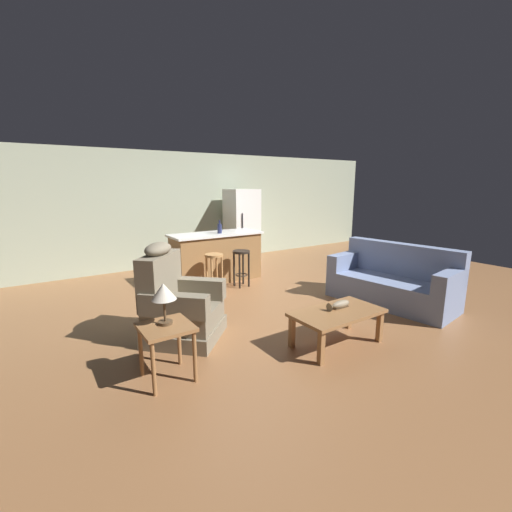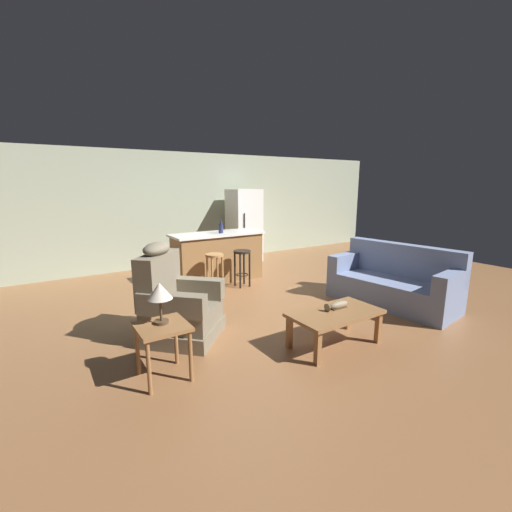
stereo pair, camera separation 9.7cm
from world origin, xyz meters
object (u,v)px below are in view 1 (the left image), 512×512
object	(u,v)px
bar_stool_right	(241,262)
bottle_tall_green	(220,228)
kitchen_island	(216,257)
bar_stool_left	(214,266)
recliner_near_lamp	(178,305)
table_lamp	(164,293)
couch	(393,282)
fish_figurine	(339,305)
coffee_table	(337,316)
refrigerator	(242,226)
end_table	(166,335)

from	to	relation	value
bar_stool_right	bottle_tall_green	bearing A→B (deg)	105.35
kitchen_island	bar_stool_left	xyz separation A→B (m)	(-0.37, -0.63, -0.01)
recliner_near_lamp	table_lamp	xyz separation A→B (m)	(-0.43, -0.78, 0.45)
bottle_tall_green	bar_stool_left	bearing A→B (deg)	-127.15
bar_stool_left	bottle_tall_green	bearing A→B (deg)	52.85
couch	fish_figurine	bearing A→B (deg)	7.12
table_lamp	bottle_tall_green	xyz separation A→B (m)	(2.07, 2.76, 0.18)
coffee_table	couch	distance (m)	1.92
recliner_near_lamp	refrigerator	size ratio (longest dim) A/B	0.68
end_table	table_lamp	world-z (taller)	table_lamp
table_lamp	end_table	bearing A→B (deg)	-105.22
recliner_near_lamp	table_lamp	distance (m)	1.00
bottle_tall_green	recliner_near_lamp	bearing A→B (deg)	-129.72
bar_stool_left	end_table	bearing A→B (deg)	-126.51
end_table	bottle_tall_green	bearing A→B (deg)	53.36
table_lamp	bottle_tall_green	world-z (taller)	bottle_tall_green
bar_stool_left	kitchen_island	bearing A→B (deg)	59.28
recliner_near_lamp	bar_stool_left	distance (m)	1.89
bar_stool_right	bar_stool_left	bearing A→B (deg)	180.00
coffee_table	kitchen_island	size ratio (longest dim) A/B	0.61
table_lamp	bar_stool_right	xyz separation A→B (m)	(2.22, 2.22, -0.40)
fish_figurine	refrigerator	world-z (taller)	refrigerator
kitchen_island	recliner_near_lamp	bearing A→B (deg)	-127.88
coffee_table	bottle_tall_green	world-z (taller)	bottle_tall_green
coffee_table	fish_figurine	world-z (taller)	fish_figurine
recliner_near_lamp	kitchen_island	size ratio (longest dim) A/B	0.67
coffee_table	table_lamp	size ratio (longest dim) A/B	2.68
end_table	kitchen_island	xyz separation A→B (m)	(2.04, 2.88, 0.02)
fish_figurine	end_table	world-z (taller)	end_table
recliner_near_lamp	bar_stool_left	world-z (taller)	recliner_near_lamp
couch	coffee_table	bearing A→B (deg)	8.12
recliner_near_lamp	end_table	xyz separation A→B (m)	(-0.44, -0.82, 0.04)
bar_stool_right	end_table	bearing A→B (deg)	-134.72
coffee_table	refrigerator	world-z (taller)	refrigerator
fish_figurine	bar_stool_right	xyz separation A→B (m)	(0.22, 2.60, 0.01)
bar_stool_right	bottle_tall_green	distance (m)	0.81
table_lamp	coffee_table	bearing A→B (deg)	-13.04
bar_stool_left	refrigerator	size ratio (longest dim) A/B	0.39
table_lamp	kitchen_island	bearing A→B (deg)	54.47
fish_figurine	end_table	xyz separation A→B (m)	(-2.01, 0.35, -0.00)
recliner_near_lamp	table_lamp	size ratio (longest dim) A/B	2.93
bar_stool_right	bottle_tall_green	world-z (taller)	bottle_tall_green
table_lamp	bottle_tall_green	bearing A→B (deg)	53.13
kitchen_island	bar_stool_right	bearing A→B (deg)	-73.27
couch	refrigerator	world-z (taller)	refrigerator
refrigerator	bottle_tall_green	xyz separation A→B (m)	(-1.29, -1.28, 0.17)
couch	bar_stool_left	bearing A→B (deg)	-53.22
bar_stool_left	coffee_table	bearing A→B (deg)	-84.41
coffee_table	bottle_tall_green	distance (m)	3.28
recliner_near_lamp	refrigerator	world-z (taller)	refrigerator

